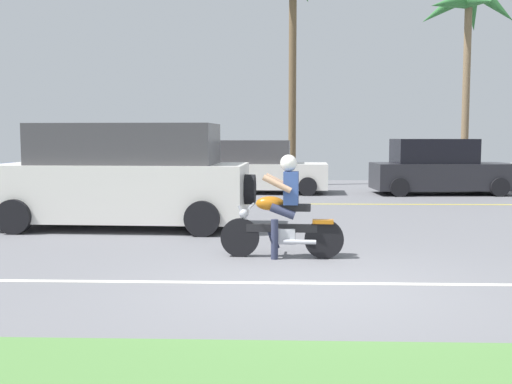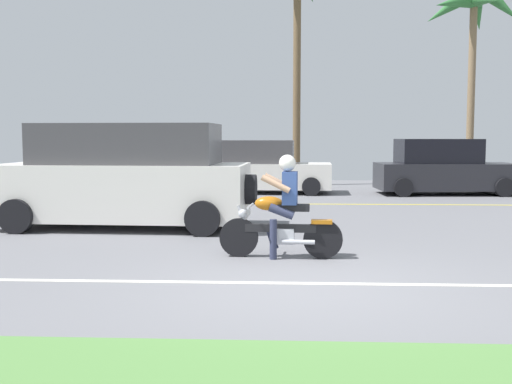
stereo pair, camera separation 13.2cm
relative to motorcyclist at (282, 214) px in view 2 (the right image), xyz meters
name	(u,v)px [view 2 (the right image)]	position (x,y,z in m)	size (l,w,h in m)	color
ground	(299,244)	(0.28, 1.32, -0.66)	(56.00, 30.00, 0.04)	slate
lane_line_near	(304,283)	(0.28, -1.59, -0.64)	(50.40, 0.12, 0.01)	silver
lane_line_far	(294,204)	(0.28, 7.27, -0.64)	(50.40, 0.12, 0.01)	yellow
motorcyclist	(282,214)	(0.00, 0.00, 0.00)	(1.81, 0.59, 1.51)	black
suv_nearby	(125,178)	(-3.07, 2.90, 0.34)	(5.04, 2.24, 2.02)	white
parked_car_0	(75,168)	(-6.67, 10.39, 0.13)	(4.24, 1.99, 1.65)	navy
parked_car_1	(259,168)	(-0.80, 10.53, 0.13)	(4.43, 2.10, 1.66)	white
parked_car_2	(443,169)	(4.88, 10.28, 0.15)	(4.24, 2.06, 1.70)	#232328
palm_tree_0	(473,12)	(6.48, 13.17, 5.42)	(3.45, 3.45, 7.22)	#846B4C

